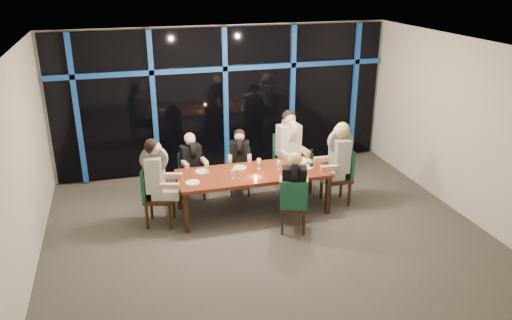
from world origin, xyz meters
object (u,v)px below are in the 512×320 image
at_px(chair_far_right, 287,157).
at_px(water_pitcher, 303,167).
at_px(chair_far_left, 191,173).
at_px(chair_far_mid, 240,168).
at_px(diner_far_mid, 240,153).
at_px(diner_far_right, 290,138).
at_px(diner_far_left, 191,157).
at_px(diner_end_right, 338,152).
at_px(wine_bottle, 311,160).
at_px(chair_near_mid, 294,203).
at_px(dining_table, 253,176).
at_px(chair_end_left, 154,193).
at_px(diner_near_mid, 294,180).
at_px(diner_end_left, 157,170).
at_px(chair_end_right, 341,173).

relative_size(chair_far_right, water_pitcher, 5.31).
distance_m(chair_far_left, chair_far_mid, 0.93).
distance_m(diner_far_mid, water_pitcher, 1.36).
distance_m(chair_far_right, diner_far_right, 0.43).
xyz_separation_m(diner_far_left, diner_end_right, (2.48, -0.89, 0.17)).
bearing_deg(wine_bottle, water_pitcher, -139.15).
relative_size(chair_near_mid, diner_far_left, 1.11).
distance_m(dining_table, chair_end_left, 1.71).
distance_m(chair_near_mid, wine_bottle, 1.11).
relative_size(diner_far_mid, water_pitcher, 4.23).
relative_size(dining_table, diner_near_mid, 2.83).
distance_m(chair_far_left, diner_end_left, 1.23).
bearing_deg(diner_far_mid, chair_end_right, -14.34).
xyz_separation_m(chair_end_right, diner_end_right, (-0.09, 0.00, 0.41)).
distance_m(chair_far_left, chair_end_right, 2.76).
bearing_deg(diner_far_mid, diner_end_left, -139.02).
bearing_deg(wine_bottle, diner_near_mid, -128.00).
bearing_deg(chair_end_left, diner_far_mid, -49.09).
relative_size(dining_table, wine_bottle, 7.70).
bearing_deg(water_pitcher, chair_end_left, 149.64).
height_order(diner_far_mid, diner_far_right, diner_far_right).
xyz_separation_m(chair_far_left, diner_near_mid, (1.40, -1.71, 0.41)).
relative_size(dining_table, diner_end_left, 2.58).
relative_size(chair_near_mid, diner_far_mid, 1.12).
xyz_separation_m(chair_far_left, diner_far_right, (1.91, -0.06, 0.52)).
relative_size(dining_table, chair_far_right, 2.47).
bearing_deg(chair_far_left, chair_end_right, -29.84).
height_order(chair_end_right, wine_bottle, wine_bottle).
bearing_deg(chair_near_mid, diner_far_left, -32.20).
xyz_separation_m(diner_far_left, diner_near_mid, (1.39, -1.64, 0.07)).
bearing_deg(diner_end_right, chair_end_right, 90.00).
relative_size(chair_near_mid, diner_end_right, 0.92).
bearing_deg(diner_near_mid, diner_far_right, -87.69).
bearing_deg(chair_far_right, wine_bottle, -90.25).
xyz_separation_m(chair_near_mid, diner_end_left, (-2.05, 0.88, 0.46)).
xyz_separation_m(chair_far_mid, water_pitcher, (0.84, -1.13, 0.37)).
relative_size(chair_end_right, chair_near_mid, 1.11).
relative_size(diner_end_right, wine_bottle, 3.02).
xyz_separation_m(chair_near_mid, water_pitcher, (0.40, 0.64, 0.32)).
distance_m(chair_far_left, diner_far_left, 0.36).
relative_size(chair_end_left, diner_end_right, 1.01).
xyz_separation_m(diner_far_left, water_pitcher, (1.76, -1.07, 0.02)).
height_order(diner_end_right, diner_near_mid, diner_end_right).
distance_m(chair_far_mid, chair_end_left, 1.90).
xyz_separation_m(chair_far_right, diner_near_mid, (-0.50, -1.75, 0.31)).
distance_m(diner_end_left, wine_bottle, 2.68).
bearing_deg(diner_far_mid, diner_near_mid, -59.71).
relative_size(chair_far_left, diner_far_left, 1.03).
height_order(diner_end_left, diner_end_right, diner_end_right).
relative_size(chair_far_mid, diner_end_left, 0.86).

